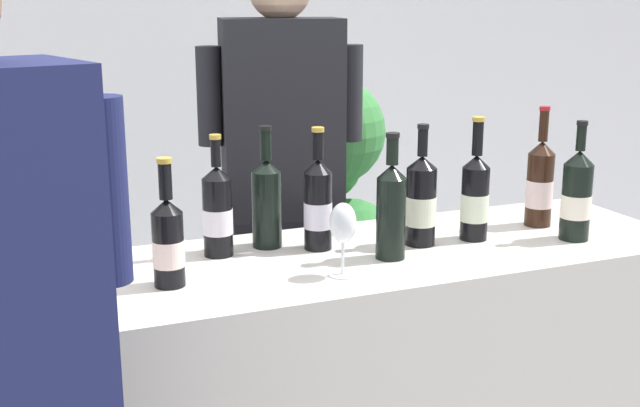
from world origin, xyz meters
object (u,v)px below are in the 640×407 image
at_px(wine_bottle_7, 421,201).
at_px(person_server, 283,228).
at_px(potted_shrub, 331,193).
at_px(wine_bottle_1, 474,197).
at_px(wine_bottle_0, 391,209).
at_px(wine_bottle_9, 577,196).
at_px(wine_bottle_4, 218,212).
at_px(wine_bottle_3, 318,204).
at_px(wine_bottle_8, 267,200).
at_px(wine_bottle_2, 168,241).
at_px(wine_bottle_11, 540,184).
at_px(wine_glass, 343,226).

height_order(wine_bottle_7, person_server, person_server).
xyz_separation_m(wine_bottle_7, potted_shrub, (0.22, 1.16, -0.26)).
xyz_separation_m(wine_bottle_1, wine_bottle_7, (-0.17, 0.01, -0.00)).
height_order(wine_bottle_0, wine_bottle_9, wine_bottle_9).
height_order(wine_bottle_4, person_server, person_server).
relative_size(wine_bottle_0, potted_shrub, 0.26).
distance_m(wine_bottle_3, wine_bottle_9, 0.74).
distance_m(wine_bottle_3, wine_bottle_4, 0.27).
distance_m(wine_bottle_1, wine_bottle_4, 0.72).
bearing_deg(wine_bottle_1, wine_bottle_8, 165.08).
bearing_deg(wine_bottle_1, wine_bottle_9, -22.96).
bearing_deg(wine_bottle_8, wine_bottle_2, -146.26).
bearing_deg(person_server, wine_bottle_11, -40.94).
bearing_deg(wine_bottle_4, wine_bottle_0, -25.18).
height_order(wine_bottle_7, wine_bottle_8, wine_bottle_7).
relative_size(wine_bottle_0, wine_bottle_11, 0.93).
bearing_deg(potted_shrub, wine_bottle_1, -92.81).
height_order(wine_bottle_7, wine_glass, wine_bottle_7).
bearing_deg(wine_bottle_7, wine_bottle_2, -174.47).
relative_size(wine_bottle_0, wine_bottle_2, 1.08).
distance_m(wine_bottle_4, wine_bottle_11, 0.98).
xyz_separation_m(wine_bottle_3, wine_bottle_4, (-0.27, 0.05, -0.00)).
bearing_deg(wine_glass, wine_bottle_9, 2.92).
bearing_deg(wine_bottle_1, wine_bottle_11, 10.48).
relative_size(wine_bottle_1, potted_shrub, 0.27).
distance_m(wine_bottle_8, person_server, 0.53).
distance_m(wine_bottle_0, wine_bottle_11, 0.57).
xyz_separation_m(wine_bottle_1, wine_bottle_9, (0.27, -0.11, 0.00)).
bearing_deg(person_server, wine_bottle_4, -126.64).
xyz_separation_m(wine_bottle_3, wine_glass, (-0.03, -0.23, 0.00)).
distance_m(wine_glass, potted_shrub, 1.45).
bearing_deg(wine_bottle_1, wine_bottle_2, -176.09).
distance_m(wine_bottle_1, wine_bottle_11, 0.26).
distance_m(wine_bottle_9, wine_bottle_11, 0.16).
bearing_deg(wine_glass, wine_bottle_2, 167.76).
relative_size(wine_bottle_0, wine_bottle_9, 0.99).
relative_size(wine_bottle_3, wine_bottle_8, 1.00).
distance_m(wine_bottle_0, person_server, 0.70).
xyz_separation_m(wine_bottle_11, person_server, (-0.63, 0.54, -0.21)).
height_order(wine_bottle_2, wine_bottle_11, wine_bottle_11).
distance_m(wine_bottle_0, potted_shrub, 1.32).
bearing_deg(wine_bottle_9, wine_bottle_3, 164.87).
relative_size(wine_bottle_1, person_server, 0.20).
relative_size(person_server, potted_shrub, 1.34).
relative_size(wine_bottle_7, wine_bottle_8, 1.00).
relative_size(wine_bottle_0, wine_bottle_4, 1.03).
bearing_deg(wine_bottle_0, wine_glass, -154.89).
bearing_deg(wine_bottle_9, wine_bottle_0, 175.58).
bearing_deg(wine_bottle_7, wine_bottle_11, 5.24).
distance_m(wine_bottle_3, person_server, 0.56).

